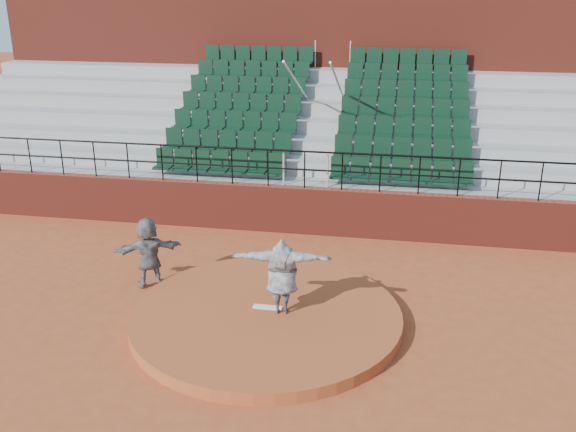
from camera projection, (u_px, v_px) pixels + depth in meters
name	position (u px, v px, depth m)	size (l,w,h in m)	color
ground	(266.00, 322.00, 13.08)	(90.00, 90.00, 0.00)	#A04824
pitchers_mound	(266.00, 317.00, 13.04)	(5.50, 5.50, 0.25)	#A44C24
pitching_rubber	(268.00, 307.00, 13.13)	(0.60, 0.15, 0.03)	white
boundary_wall	(304.00, 210.00, 17.47)	(24.00, 0.30, 1.30)	maroon
wall_railing	(305.00, 161.00, 16.99)	(24.04, 0.05, 1.03)	black
seating_deck	(322.00, 149.00, 20.55)	(24.00, 5.97, 4.63)	#989893
press_box_facade	(337.00, 66.00, 23.46)	(24.00, 3.00, 7.10)	maroon
pitcher	(282.00, 276.00, 12.72)	(1.96, 0.53, 1.60)	black
fielder	(148.00, 252.00, 14.38)	(1.51, 0.48, 1.63)	black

